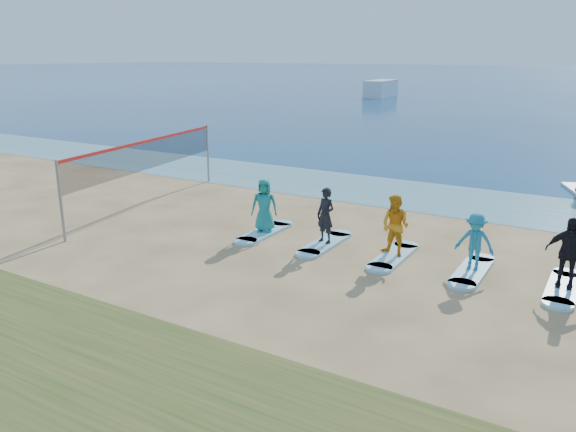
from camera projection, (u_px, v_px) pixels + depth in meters
The scene contains 14 objects.
ground at pixel (287, 285), 13.80m from camera, with size 600.00×600.00×0.00m, color tan.
shallow_water at pixel (422, 196), 22.46m from camera, with size 600.00×600.00×0.00m, color teal.
volleyball_net at pixel (147, 155), 20.52m from camera, with size 1.65×8.95×2.50m.
boat_offshore_a at pixel (380, 97), 75.46m from camera, with size 2.58×7.18×2.17m, color silver.
surfboard_0 at pixel (265, 232), 17.75m from camera, with size 0.70×2.20×0.09m, color #97DDE9.
student_0 at pixel (264, 205), 17.50m from camera, with size 0.82×0.53×1.67m, color #1B837D.
surfboard_1 at pixel (325, 243), 16.69m from camera, with size 0.70×2.20×0.09m, color #97DDE9.
student_1 at pixel (326, 215), 16.45m from camera, with size 0.60×0.40×1.65m, color black.
surfboard_2 at pixel (394, 256), 15.63m from camera, with size 0.70×2.20×0.09m, color #97DDE9.
student_2 at pixel (395, 226), 15.38m from camera, with size 0.83×0.64×1.70m, color orange.
surfboard_3 at pixel (472, 271), 14.57m from camera, with size 0.70×2.20×0.09m, color #97DDE9.
student_3 at pixel (475, 242), 14.35m from camera, with size 0.98×0.56×1.51m, color teal.
surfboard_4 at pixel (563, 288), 13.51m from camera, with size 0.70×2.20×0.09m, color #97DDE9.
student_4 at pixel (568, 252), 13.26m from camera, with size 1.01×0.42×1.72m, color black.
Camera 1 is at (6.59, -10.96, 5.46)m, focal length 35.00 mm.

